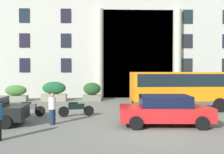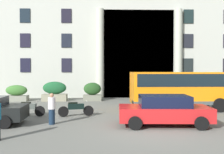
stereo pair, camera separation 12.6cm
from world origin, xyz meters
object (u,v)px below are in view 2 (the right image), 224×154
Objects in this scene: orange_minibus at (179,87)px; hedge_planter_east at (151,93)px; hedge_planter_west at (92,92)px; hedge_planter_entrance_left at (55,92)px; motorcycle_near_kerb at (28,108)px; pedestrian_child_trailing at (52,109)px; motorcycle_far_end at (148,109)px; hedge_planter_entrance_right at (17,93)px; scooter_by_planter at (75,108)px; parked_sedan_far at (164,110)px.

orange_minibus is 5.14m from hedge_planter_east.
hedge_planter_entrance_left is at bearing -178.52° from hedge_planter_west.
motorcycle_near_kerb is (-3.33, -7.27, -0.32)m from hedge_planter_west.
motorcycle_near_kerb is at bearing 125.67° from pedestrian_child_trailing.
pedestrian_child_trailing is at bearing -151.24° from orange_minibus.
hedge_planter_west reaches higher than motorcycle_far_end.
orange_minibus is 3.41× the size of motorcycle_near_kerb.
hedge_planter_west is at bearing 1.48° from hedge_planter_entrance_left.
pedestrian_child_trailing reaches higher than hedge_planter_entrance_right.
hedge_planter_entrance_left is at bearing 98.98° from scooter_by_planter.
pedestrian_child_trailing is (-5.46, 0.39, 0.02)m from parked_sedan_far.
hedge_planter_entrance_left is at bearing -0.47° from hedge_planter_entrance_right.
hedge_planter_east is at bearing 50.93° from pedestrian_child_trailing.
parked_sedan_far is 2.30× the size of motorcycle_near_kerb.
pedestrian_child_trailing is at bearing -150.51° from motorcycle_far_end.
hedge_planter_east is (11.74, -0.09, -0.03)m from hedge_planter_entrance_right.
scooter_by_planter is (2.75, -0.15, 0.01)m from motorcycle_near_kerb.
hedge_planter_east is at bearing -1.64° from hedge_planter_west.
hedge_planter_east reaches higher than motorcycle_far_end.
hedge_planter_entrance_right reaches higher than motorcycle_far_end.
orange_minibus is 9.79m from motorcycle_near_kerb.
motorcycle_near_kerb is 2.75m from scooter_by_planter.
scooter_by_planter is at bearing 153.75° from parked_sedan_far.
scooter_by_planter is 2.30m from pedestrian_child_trailing.
parked_sedan_far is (-1.17, -9.77, 0.10)m from hedge_planter_east.
hedge_planter_entrance_left is 12.23m from parked_sedan_far.
hedge_planter_east is 0.96× the size of motorcycle_far_end.
motorcycle_far_end is (10.19, -7.58, -0.22)m from hedge_planter_entrance_right.
pedestrian_child_trailing is (-1.48, -9.52, -0.00)m from hedge_planter_west.
scooter_by_planter is at bearing 3.78° from motorcycle_near_kerb.
parked_sedan_far is (10.57, -9.86, 0.07)m from hedge_planter_entrance_right.
motorcycle_far_end is at bearing 16.53° from pedestrian_child_trailing.
pedestrian_child_trailing reaches higher than parked_sedan_far.
orange_minibus is 10.72m from hedge_planter_entrance_left.
hedge_planter_entrance_left is 1.10× the size of hedge_planter_east.
scooter_by_planter is at bearing -94.51° from hedge_planter_west.
motorcycle_near_kerb is 0.94× the size of scooter_by_planter.
hedge_planter_west is at bearing 178.36° from hedge_planter_east.
motorcycle_near_kerb is 1.24× the size of pedestrian_child_trailing.
pedestrian_child_trailing is (-0.89, -2.10, 0.31)m from scooter_by_planter.
hedge_planter_entrance_left is at bearing 128.83° from parked_sedan_far.
orange_minibus is 3.75m from motorcycle_far_end.
hedge_planter_west reaches higher than hedge_planter_entrance_right.
hedge_planter_west is 0.36× the size of parked_sedan_far.
hedge_planter_west reaches higher than scooter_by_planter.
pedestrian_child_trailing is (-7.64, -4.41, -0.77)m from orange_minibus.
hedge_planter_west is 1.04× the size of pedestrian_child_trailing.
parked_sedan_far is (3.98, -9.91, -0.03)m from hedge_planter_west.
hedge_planter_entrance_right is at bearing 121.30° from motorcycle_near_kerb.
hedge_planter_entrance_right reaches higher than hedge_planter_east.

